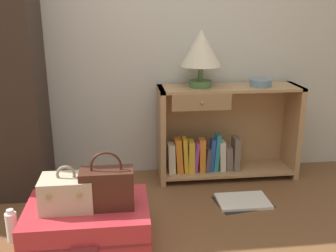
# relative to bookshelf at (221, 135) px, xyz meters

# --- Properties ---
(back_wall) EXTENTS (6.40, 0.10, 2.60)m
(back_wall) POSITION_rel_bookshelf_xyz_m (-0.68, 0.22, 0.95)
(back_wall) COLOR beige
(back_wall) RESTS_ON ground_plane
(bookshelf) EXTENTS (1.09, 0.33, 0.74)m
(bookshelf) POSITION_rel_bookshelf_xyz_m (0.00, 0.00, 0.00)
(bookshelf) COLOR tan
(bookshelf) RESTS_ON ground_plane
(table_lamp) EXTENTS (0.31, 0.31, 0.42)m
(table_lamp) POSITION_rel_bookshelf_xyz_m (-0.18, -0.01, 0.66)
(table_lamp) COLOR #4C7542
(table_lamp) RESTS_ON bookshelf
(bowl) EXTENTS (0.16, 0.16, 0.05)m
(bowl) POSITION_rel_bookshelf_xyz_m (0.28, -0.03, 0.41)
(bowl) COLOR slate
(bowl) RESTS_ON bookshelf
(suitcase_large) EXTENTS (0.70, 0.52, 0.24)m
(suitcase_large) POSITION_rel_bookshelf_xyz_m (-0.98, -0.83, -0.23)
(suitcase_large) COLOR #D1333D
(suitcase_large) RESTS_ON ground_plane
(train_case) EXTENTS (0.29, 0.21, 0.26)m
(train_case) POSITION_rel_bookshelf_xyz_m (-1.08, -0.84, -0.02)
(train_case) COLOR beige
(train_case) RESTS_ON suitcase_large
(handbag) EXTENTS (0.29, 0.14, 0.33)m
(handbag) POSITION_rel_bookshelf_xyz_m (-0.86, -0.86, 0.01)
(handbag) COLOR #472319
(handbag) RESTS_ON suitcase_large
(bottle) EXTENTS (0.07, 0.07, 0.20)m
(bottle) POSITION_rel_bookshelf_xyz_m (-1.43, -0.76, -0.25)
(bottle) COLOR white
(bottle) RESTS_ON ground_plane
(open_book_on_floor) EXTENTS (0.41, 0.32, 0.02)m
(open_book_on_floor) POSITION_rel_bookshelf_xyz_m (0.05, -0.47, -0.34)
(open_book_on_floor) COLOR white
(open_book_on_floor) RESTS_ON ground_plane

